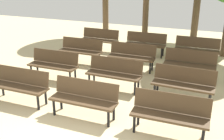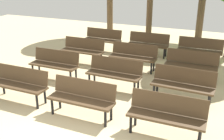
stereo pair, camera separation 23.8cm
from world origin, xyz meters
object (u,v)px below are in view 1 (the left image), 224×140
object	(u,v)px
bench_r0_c0	(20,83)
bench_r1_c1	(114,72)
bench_r3_c0	(100,38)
bench_r0_c1	(84,97)
bench_r3_c2	(197,48)
bench_r1_c2	(183,82)
tree_0	(146,14)
bench_r2_c0	(81,49)
bench_r1_c0	(54,63)
bench_r0_c2	(170,112)
bench_r2_c2	(190,62)
bench_r3_c1	(146,42)
bench_r2_c1	(132,55)

from	to	relation	value
bench_r0_c0	bench_r1_c1	bearing A→B (deg)	40.62
bench_r3_c0	bench_r0_c1	bearing A→B (deg)	-68.71
bench_r3_c0	bench_r3_c2	world-z (taller)	same
bench_r1_c1	bench_r1_c2	world-z (taller)	same
bench_r0_c0	tree_0	bearing A→B (deg)	78.67
bench_r0_c1	bench_r3_c2	size ratio (longest dim) A/B	1.00
bench_r1_c1	bench_r2_c0	world-z (taller)	same
bench_r1_c0	bench_r2_c0	world-z (taller)	same
bench_r0_c2	bench_r1_c2	distance (m)	1.70
bench_r2_c2	bench_r3_c0	size ratio (longest dim) A/B	1.00
bench_r1_c0	bench_r2_c0	distance (m)	1.67
bench_r0_c1	bench_r0_c2	xyz separation A→B (m)	(1.99, 0.01, 0.00)
bench_r2_c2	tree_0	xyz separation A→B (m)	(-2.44, 3.69, 0.82)
bench_r0_c2	bench_r3_c2	world-z (taller)	same
bench_r1_c0	bench_r1_c2	distance (m)	3.99
bench_r1_c1	bench_r3_c2	world-z (taller)	same
bench_r1_c2	bench_r2_c0	world-z (taller)	same
bench_r0_c0	bench_r2_c0	world-z (taller)	same
bench_r1_c0	bench_r2_c2	world-z (taller)	same
bench_r0_c1	bench_r1_c0	xyz separation A→B (m)	(-1.96, 1.76, 0.00)
bench_r0_c0	bench_r0_c2	size ratio (longest dim) A/B	1.00
bench_r1_c1	bench_r0_c1	bearing A→B (deg)	-91.78
bench_r2_c2	bench_r3_c0	distance (m)	4.26
bench_r3_c1	bench_r2_c1	bearing A→B (deg)	-91.44
bench_r1_c1	bench_r3_c1	world-z (taller)	same
bench_r0_c1	bench_r1_c1	distance (m)	1.75
bench_r1_c2	bench_r2_c0	bearing A→B (deg)	158.58
bench_r1_c0	bench_r0_c2	bearing A→B (deg)	-23.90
bench_r0_c0	bench_r2_c2	world-z (taller)	same
bench_r3_c0	bench_r3_c2	distance (m)	3.94
tree_0	bench_r3_c0	bearing A→B (deg)	-126.78
bench_r1_c2	bench_r0_c0	bearing A→B (deg)	-155.23
bench_r0_c0	tree_0	xyz separation A→B (m)	(1.47, 6.98, 0.82)
bench_r1_c1	tree_0	bearing A→B (deg)	96.48
bench_r3_c0	tree_0	world-z (taller)	tree_0
tree_0	bench_r3_c2	bearing A→B (deg)	-37.55
bench_r2_c1	bench_r3_c0	size ratio (longest dim) A/B	1.00
tree_0	bench_r1_c0	bearing A→B (deg)	-106.07
bench_r3_c2	bench_r3_c1	bearing A→B (deg)	178.51
bench_r0_c1	bench_r3_c0	size ratio (longest dim) A/B	1.00
bench_r0_c0	bench_r1_c2	bearing A→B (deg)	23.00
bench_r2_c2	bench_r3_c0	xyz separation A→B (m)	(-3.88, 1.77, 0.00)
bench_r1_c1	bench_r3_c0	bearing A→B (deg)	120.90
bench_r0_c1	bench_r2_c2	xyz separation A→B (m)	(2.01, 3.37, 0.00)
bench_r3_c1	bench_r3_c2	size ratio (longest dim) A/B	1.00
bench_r3_c0	bench_r2_c2	bearing A→B (deg)	-23.15
bench_r0_c1	tree_0	xyz separation A→B (m)	(-0.43, 7.06, 0.82)
bench_r0_c2	bench_r0_c0	bearing A→B (deg)	178.37
bench_r2_c0	tree_0	bearing A→B (deg)	68.72
bench_r2_c1	bench_r2_c2	bearing A→B (deg)	-2.60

